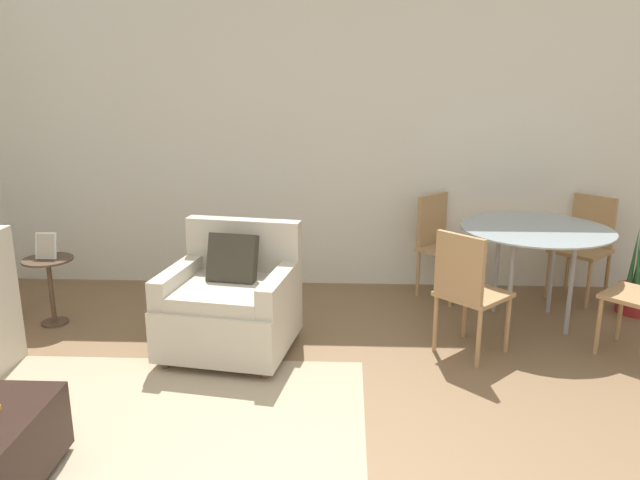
{
  "coord_description": "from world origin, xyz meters",
  "views": [
    {
      "loc": [
        0.31,
        -2.16,
        1.94
      ],
      "look_at": [
        0.11,
        2.25,
        0.75
      ],
      "focal_mm": 35.0,
      "sensor_mm": 36.0,
      "label": 1
    }
  ],
  "objects_px": {
    "dining_chair_far_left": "(440,238)",
    "side_table": "(50,279)",
    "armchair": "(231,303)",
    "potted_plant_small": "(637,291)",
    "dining_chair_far_right": "(586,240)",
    "picture_frame": "(46,246)",
    "dining_table": "(536,238)",
    "dining_chair_near_left": "(467,286)"
  },
  "relations": [
    {
      "from": "potted_plant_small",
      "to": "armchair",
      "type": "bearing_deg",
      "value": -165.08
    },
    {
      "from": "dining_chair_near_left",
      "to": "dining_chair_far_left",
      "type": "distance_m",
      "value": 1.27
    },
    {
      "from": "potted_plant_small",
      "to": "dining_chair_far_left",
      "type": "bearing_deg",
      "value": 166.22
    },
    {
      "from": "picture_frame",
      "to": "dining_chair_far_left",
      "type": "relative_size",
      "value": 0.23
    },
    {
      "from": "picture_frame",
      "to": "dining_chair_far_right",
      "type": "height_order",
      "value": "dining_chair_far_right"
    },
    {
      "from": "dining_chair_far_left",
      "to": "armchair",
      "type": "bearing_deg",
      "value": -142.89
    },
    {
      "from": "armchair",
      "to": "dining_chair_near_left",
      "type": "relative_size",
      "value": 1.09
    },
    {
      "from": "side_table",
      "to": "dining_chair_near_left",
      "type": "xyz_separation_m",
      "value": [
        3.15,
        -0.44,
        0.14
      ]
    },
    {
      "from": "armchair",
      "to": "potted_plant_small",
      "type": "height_order",
      "value": "armchair"
    },
    {
      "from": "potted_plant_small",
      "to": "dining_table",
      "type": "bearing_deg",
      "value": -165.28
    },
    {
      "from": "armchair",
      "to": "potted_plant_small",
      "type": "bearing_deg",
      "value": 14.92
    },
    {
      "from": "dining_table",
      "to": "dining_chair_far_right",
      "type": "distance_m",
      "value": 0.91
    },
    {
      "from": "potted_plant_small",
      "to": "picture_frame",
      "type": "bearing_deg",
      "value": -174.61
    },
    {
      "from": "dining_chair_far_left",
      "to": "side_table",
      "type": "bearing_deg",
      "value": -165.21
    },
    {
      "from": "dining_table",
      "to": "dining_chair_near_left",
      "type": "bearing_deg",
      "value": -135.0
    },
    {
      "from": "dining_chair_far_right",
      "to": "potted_plant_small",
      "type": "bearing_deg",
      "value": -51.42
    },
    {
      "from": "armchair",
      "to": "potted_plant_small",
      "type": "relative_size",
      "value": 1.24
    },
    {
      "from": "armchair",
      "to": "dining_table",
      "type": "relative_size",
      "value": 0.85
    },
    {
      "from": "picture_frame",
      "to": "armchair",
      "type": "bearing_deg",
      "value": -15.29
    },
    {
      "from": "armchair",
      "to": "potted_plant_small",
      "type": "distance_m",
      "value": 3.34
    },
    {
      "from": "picture_frame",
      "to": "dining_chair_far_left",
      "type": "xyz_separation_m",
      "value": [
        3.15,
        0.83,
        -0.12
      ]
    },
    {
      "from": "side_table",
      "to": "dining_table",
      "type": "distance_m",
      "value": 3.8
    },
    {
      "from": "dining_table",
      "to": "dining_chair_near_left",
      "type": "xyz_separation_m",
      "value": [
        -0.63,
        -0.63,
        -0.18
      ]
    },
    {
      "from": "dining_table",
      "to": "dining_chair_far_left",
      "type": "height_order",
      "value": "dining_chair_far_left"
    },
    {
      "from": "armchair",
      "to": "dining_chair_far_left",
      "type": "relative_size",
      "value": 1.09
    },
    {
      "from": "dining_chair_far_left",
      "to": "dining_chair_far_right",
      "type": "xyz_separation_m",
      "value": [
        1.27,
        0.0,
        0.0
      ]
    },
    {
      "from": "dining_chair_far_right",
      "to": "armchair",
      "type": "bearing_deg",
      "value": -156.86
    },
    {
      "from": "armchair",
      "to": "side_table",
      "type": "bearing_deg",
      "value": 164.71
    },
    {
      "from": "armchair",
      "to": "dining_chair_near_left",
      "type": "height_order",
      "value": "dining_chair_near_left"
    },
    {
      "from": "picture_frame",
      "to": "dining_chair_far_left",
      "type": "height_order",
      "value": "dining_chair_far_left"
    },
    {
      "from": "side_table",
      "to": "potted_plant_small",
      "type": "height_order",
      "value": "potted_plant_small"
    },
    {
      "from": "armchair",
      "to": "side_table",
      "type": "xyz_separation_m",
      "value": [
        -1.51,
        0.41,
        0.02
      ]
    },
    {
      "from": "armchair",
      "to": "dining_chair_far_right",
      "type": "relative_size",
      "value": 1.09
    },
    {
      "from": "armchair",
      "to": "dining_chair_far_left",
      "type": "bearing_deg",
      "value": 37.11
    },
    {
      "from": "side_table",
      "to": "dining_chair_near_left",
      "type": "height_order",
      "value": "dining_chair_near_left"
    },
    {
      "from": "dining_chair_near_left",
      "to": "dining_chair_far_right",
      "type": "height_order",
      "value": "same"
    },
    {
      "from": "dining_chair_far_right",
      "to": "side_table",
      "type": "bearing_deg",
      "value": -169.34
    },
    {
      "from": "dining_table",
      "to": "dining_chair_near_left",
      "type": "distance_m",
      "value": 0.91
    },
    {
      "from": "picture_frame",
      "to": "dining_chair_far_right",
      "type": "bearing_deg",
      "value": 10.67
    },
    {
      "from": "dining_chair_near_left",
      "to": "dining_chair_far_left",
      "type": "bearing_deg",
      "value": 90.0
    },
    {
      "from": "armchair",
      "to": "dining_table",
      "type": "distance_m",
      "value": 2.38
    },
    {
      "from": "dining_chair_far_left",
      "to": "potted_plant_small",
      "type": "relative_size",
      "value": 1.13
    }
  ]
}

